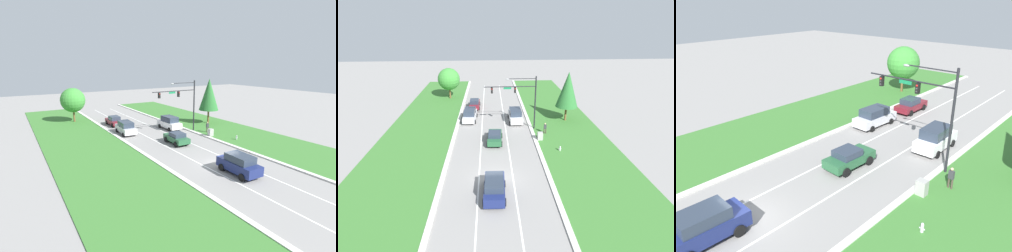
# 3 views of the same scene
# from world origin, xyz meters

# --- Properties ---
(ground_plane) EXTENTS (160.00, 160.00, 0.00)m
(ground_plane) POSITION_xyz_m (0.00, 0.00, 0.00)
(ground_plane) COLOR gray
(curb_strip_right) EXTENTS (0.50, 90.00, 0.15)m
(curb_strip_right) POSITION_xyz_m (5.65, 0.00, 0.07)
(curb_strip_right) COLOR beige
(curb_strip_right) RESTS_ON ground_plane
(curb_strip_left) EXTENTS (0.50, 90.00, 0.15)m
(curb_strip_left) POSITION_xyz_m (-5.65, 0.00, 0.07)
(curb_strip_left) COLOR beige
(curb_strip_left) RESTS_ON ground_plane
(grass_verge_right) EXTENTS (10.00, 90.00, 0.08)m
(grass_verge_right) POSITION_xyz_m (10.90, 0.00, 0.04)
(grass_verge_right) COLOR #38702D
(grass_verge_right) RESTS_ON ground_plane
(grass_verge_left) EXTENTS (10.00, 90.00, 0.08)m
(grass_verge_left) POSITION_xyz_m (-10.90, 0.00, 0.04)
(grass_verge_left) COLOR #38702D
(grass_verge_left) RESTS_ON ground_plane
(lane_stripe_inner_left) EXTENTS (0.14, 81.00, 0.01)m
(lane_stripe_inner_left) POSITION_xyz_m (-1.80, 0.00, 0.00)
(lane_stripe_inner_left) COLOR white
(lane_stripe_inner_left) RESTS_ON ground_plane
(lane_stripe_inner_right) EXTENTS (0.14, 81.00, 0.01)m
(lane_stripe_inner_right) POSITION_xyz_m (1.80, 0.00, 0.00)
(lane_stripe_inner_right) COLOR white
(lane_stripe_inner_right) RESTS_ON ground_plane
(traffic_signal_mast) EXTENTS (7.48, 0.41, 8.04)m
(traffic_signal_mast) POSITION_xyz_m (4.01, 13.24, 5.34)
(traffic_signal_mast) COLOR black
(traffic_signal_mast) RESTS_ON ground_plane
(navy_suv) EXTENTS (2.23, 4.57, 2.00)m
(navy_suv) POSITION_xyz_m (-0.21, -2.53, 1.04)
(navy_suv) COLOR navy
(navy_suv) RESTS_ON ground_plane
(silver_suv) EXTENTS (2.26, 4.97, 1.94)m
(silver_suv) POSITION_xyz_m (-3.80, 17.37, 0.98)
(silver_suv) COLOR silver
(silver_suv) RESTS_ON ground_plane
(white_suv) EXTENTS (2.21, 4.82, 2.13)m
(white_suv) POSITION_xyz_m (3.53, 16.43, 1.07)
(white_suv) COLOR white
(white_suv) RESTS_ON ground_plane
(forest_sedan) EXTENTS (2.19, 4.31, 1.57)m
(forest_sedan) POSITION_xyz_m (0.07, 8.98, 0.82)
(forest_sedan) COLOR #235633
(forest_sedan) RESTS_ON ground_plane
(burgundy_sedan) EXTENTS (1.97, 4.51, 1.65)m
(burgundy_sedan) POSITION_xyz_m (-3.35, 23.67, 0.83)
(burgundy_sedan) COLOR maroon
(burgundy_sedan) RESTS_ON ground_plane
(utility_cabinet) EXTENTS (0.70, 0.60, 1.16)m
(utility_cabinet) POSITION_xyz_m (6.30, 9.29, 0.58)
(utility_cabinet) COLOR #9E9E99
(utility_cabinet) RESTS_ON ground_plane
(pedestrian) EXTENTS (0.41, 0.27, 1.69)m
(pedestrian) POSITION_xyz_m (7.37, 11.31, 0.94)
(pedestrian) COLOR #42382D
(pedestrian) RESTS_ON ground_plane
(fire_hydrant) EXTENTS (0.34, 0.20, 0.70)m
(fire_hydrant) POSITION_xyz_m (8.24, 5.96, 0.34)
(fire_hydrant) COLOR #B7B7BC
(fire_hydrant) RESTS_ON ground_plane
(conifer_near_right_tree) EXTENTS (3.48, 3.48, 8.02)m
(conifer_near_right_tree) POSITION_xyz_m (11.72, 16.30, 5.22)
(conifer_near_right_tree) COLOR brown
(conifer_near_right_tree) RESTS_ON ground_plane
(oak_near_left_tree) EXTENTS (4.40, 4.40, 6.26)m
(oak_near_left_tree) POSITION_xyz_m (-8.69, 30.02, 4.05)
(oak_near_left_tree) COLOR brown
(oak_near_left_tree) RESTS_ON ground_plane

